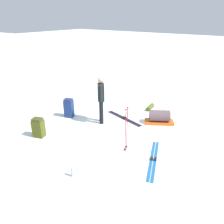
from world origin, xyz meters
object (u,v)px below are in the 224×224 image
backpack_large_dark (69,108)px  sleeping_mat_rolled (150,107)px  thermos_bottle (72,172)px  skier_standing (101,98)px  gear_sled (159,117)px  ski_pair_near (153,159)px  ski_pair_far (124,118)px  ski_poles_planted_near (126,127)px  backpack_bright (38,128)px

backpack_large_dark → sleeping_mat_rolled: size_ratio=1.32×
thermos_bottle → skier_standing: bearing=25.7°
gear_sled → ski_pair_near: bearing=-157.8°
ski_pair_near → ski_pair_far: same height
sleeping_mat_rolled → thermos_bottle: thermos_bottle is taller
skier_standing → thermos_bottle: bearing=-154.3°
ski_pair_near → ski_poles_planted_near: 1.14m
thermos_bottle → backpack_large_dark: bearing=47.5°
gear_sled → ski_pair_far: bearing=109.6°
backpack_bright → ski_poles_planted_near: (1.00, -2.68, 0.42)m
ski_pair_far → backpack_large_dark: size_ratio=2.37×
ski_pair_near → gear_sled: bearing=22.2°
ski_pair_far → sleeping_mat_rolled: sleeping_mat_rolled is taller
skier_standing → ski_pair_near: 2.94m
ski_pair_far → backpack_large_dark: bearing=122.0°
backpack_large_dark → ski_pair_far: bearing=-58.0°
gear_sled → ski_poles_planted_near: bearing=-179.8°
ski_pair_near → thermos_bottle: (-1.79, 1.28, 0.12)m
skier_standing → thermos_bottle: skier_standing is taller
skier_standing → ski_pair_far: 1.30m
ski_pair_near → gear_sled: size_ratio=1.65×
skier_standing → ski_poles_planted_near: bearing=-120.4°
backpack_bright → ski_poles_planted_near: size_ratio=0.48×
sleeping_mat_rolled → ski_poles_planted_near: bearing=-164.5°
skier_standing → ski_poles_planted_near: size_ratio=1.28×
sleeping_mat_rolled → ski_pair_far: bearing=165.2°
ski_poles_planted_near → gear_sled: 2.27m
ski_pair_far → ski_poles_planted_near: size_ratio=1.29×
backpack_bright → ski_poles_planted_near: bearing=-69.6°
backpack_large_dark → skier_standing: bearing=-74.5°
ski_poles_planted_near → thermos_bottle: size_ratio=5.12×
ski_pair_far → sleeping_mat_rolled: 1.45m
backpack_large_dark → gear_sled: (1.55, -3.02, -0.13)m
skier_standing → sleeping_mat_rolled: (2.16, -0.85, -0.86)m
backpack_bright → sleeping_mat_rolled: bearing=-23.4°
thermos_bottle → ski_poles_planted_near: bearing=-12.8°
skier_standing → ski_poles_planted_near: (-1.02, -1.73, -0.22)m
backpack_bright → skier_standing: bearing=-25.3°
ski_pair_near → backpack_large_dark: 3.97m
ski_pair_far → ski_poles_planted_near: bearing=-144.8°
backpack_large_dark → backpack_bright: backpack_large_dark is taller
ski_pair_far → backpack_bright: 3.13m
skier_standing → backpack_large_dark: size_ratio=2.34×
sleeping_mat_rolled → thermos_bottle: size_ratio=2.12×
sleeping_mat_rolled → skier_standing: bearing=158.4°
skier_standing → backpack_bright: 2.32m
thermos_bottle → ski_pair_near: bearing=-35.6°
ski_pair_far → ski_poles_planted_near: 2.28m
skier_standing → ski_pair_near: (-0.98, -2.61, -0.94)m
backpack_bright → sleeping_mat_rolled: (4.17, -1.81, -0.22)m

